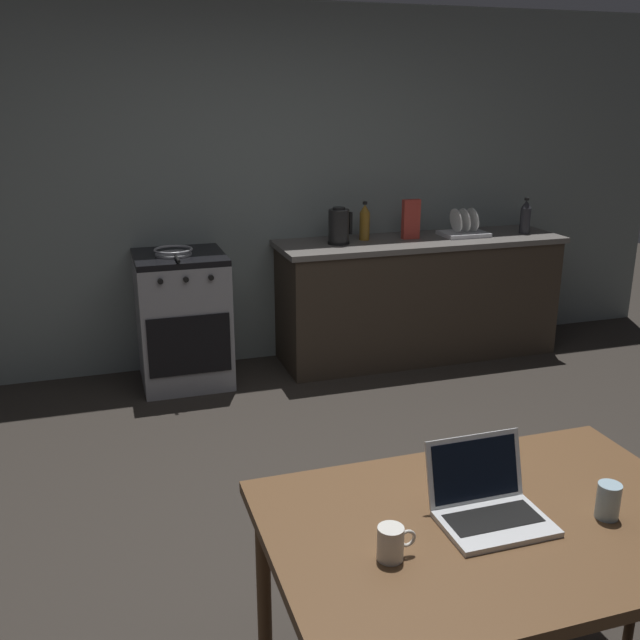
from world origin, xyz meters
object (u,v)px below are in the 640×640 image
cereal_box (411,219)px  dish_rack (464,230)px  stove_oven (183,319)px  bottle (525,217)px  electric_kettle (339,226)px  drinking_glass (608,501)px  coffee_mug (391,543)px  bottle_b (365,222)px  laptop (488,505)px  dining_table (493,538)px  frying_pan (173,252)px

cereal_box → dish_rack: size_ratio=0.85×
stove_oven → bottle: 2.70m
electric_kettle → drinking_glass: bearing=-94.6°
dish_rack → coffee_mug: bearing=-121.3°
stove_oven → dish_rack: dish_rack is taller
stove_oven → bottle_b: bearing=3.5°
electric_kettle → bottle_b: bearing=19.4°
bottle → coffee_mug: (-2.46, -3.18, -0.28)m
coffee_mug → bottle_b: (1.19, 3.31, 0.28)m
bottle → dish_rack: (-0.50, 0.05, -0.08)m
electric_kettle → cereal_box: 0.57m
dish_rack → bottle_b: bottle_b is taller
laptop → bottle: size_ratio=1.17×
dish_rack → stove_oven: bearing=-179.9°
electric_kettle → drinking_glass: electric_kettle is taller
laptop → dining_table: bearing=-35.2°
dining_table → stove_oven: bearing=99.8°
laptop → dish_rack: dish_rack is taller
cereal_box → bottle_b: 0.35m
drinking_glass → bottle: bearing=61.2°
frying_pan → drinking_glass: (0.91, -3.21, -0.17)m
stove_oven → dish_rack: size_ratio=2.69×
stove_oven → coffee_mug: (0.17, -3.23, 0.31)m
dining_table → coffee_mug: 0.40m
bottle → coffee_mug: 4.03m
bottle → bottle_b: bottle_b is taller
bottle_b → cereal_box: bearing=-10.0°
cereal_box → stove_oven: bearing=-179.2°
stove_oven → frying_pan: (-0.04, -0.03, 0.48)m
dish_rack → laptop: bearing=-117.1°
drinking_glass → stove_oven: bearing=105.1°
laptop → cereal_box: cereal_box is taller
bottle → dish_rack: bottle is taller
coffee_mug → bottle: bearing=52.3°
electric_kettle → bottle: size_ratio=0.96×
laptop → dish_rack: bearing=71.9°
laptop → bottle: bottle is taller
stove_oven → bottle: size_ratio=3.34×
dish_rack → drinking_glass: bearing=-111.3°
cereal_box → electric_kettle: bearing=-178.0°
coffee_mug → cereal_box: cereal_box is taller
electric_kettle → coffee_mug: (-0.96, -3.23, -0.27)m
dining_table → bottle_b: bearing=75.8°
stove_oven → coffee_mug: size_ratio=8.08×
laptop → cereal_box: 3.38m
dining_table → drinking_glass: drinking_glass is taller
drinking_glass → frying_pan: bearing=105.8°
electric_kettle → coffee_mug: size_ratio=2.31×
drinking_glass → cereal_box: cereal_box is taller
cereal_box → coffee_mug: bearing=-115.2°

